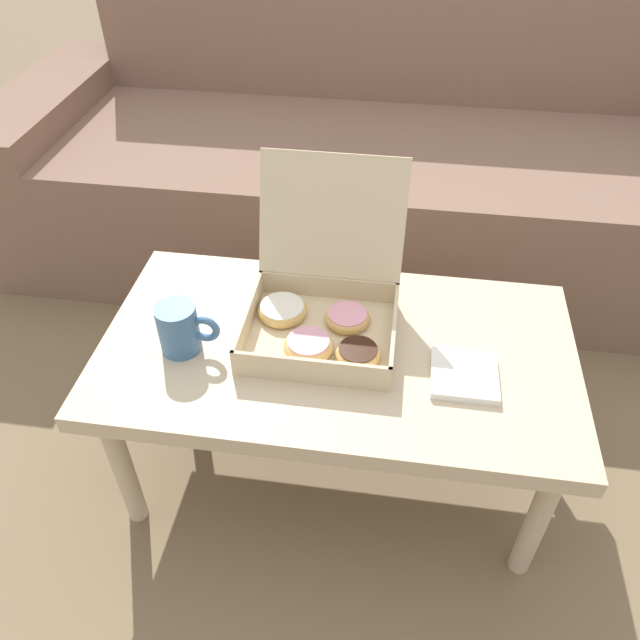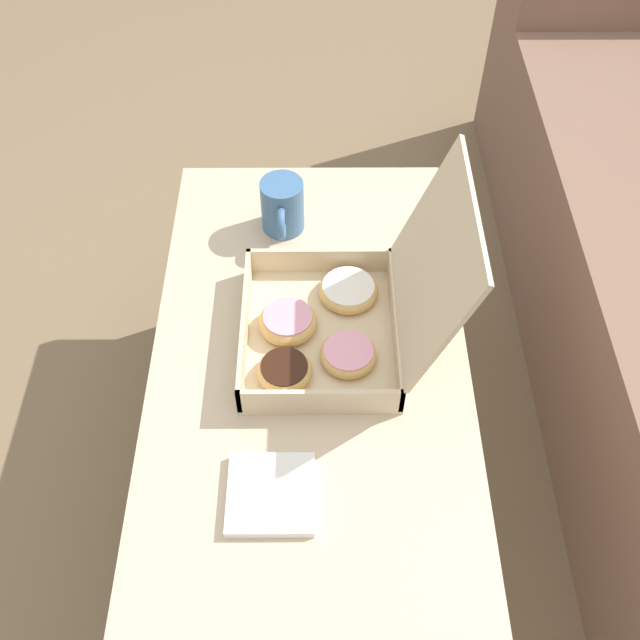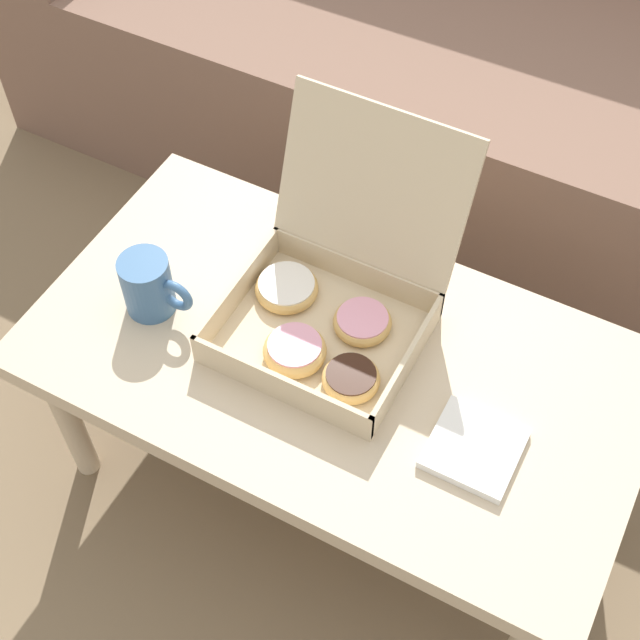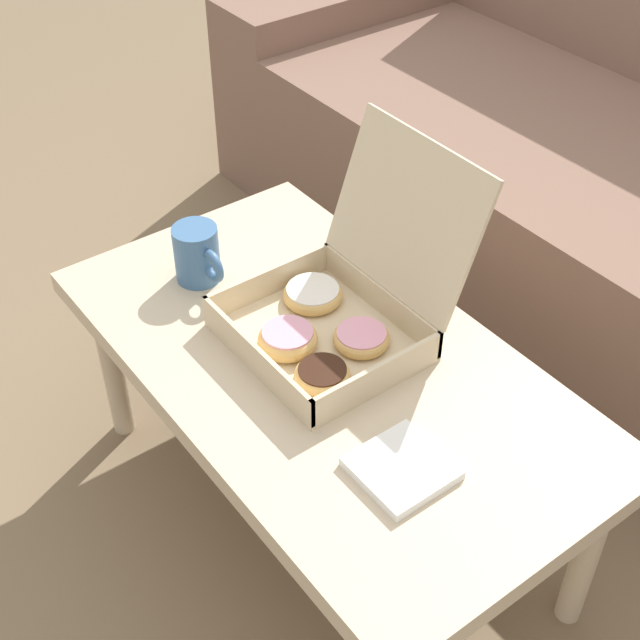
{
  "view_description": "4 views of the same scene",
  "coord_description": "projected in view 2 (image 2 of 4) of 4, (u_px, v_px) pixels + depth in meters",
  "views": [
    {
      "loc": [
        0.1,
        -1.09,
        1.3
      ],
      "look_at": [
        -0.04,
        -0.14,
        0.46
      ],
      "focal_mm": 35.0,
      "sensor_mm": 36.0,
      "label": 1
    },
    {
      "loc": [
        0.75,
        -0.14,
        1.44
      ],
      "look_at": [
        -0.04,
        -0.14,
        0.46
      ],
      "focal_mm": 42.0,
      "sensor_mm": 36.0,
      "label": 2
    },
    {
      "loc": [
        0.36,
        -0.88,
        1.57
      ],
      "look_at": [
        -0.04,
        -0.14,
        0.46
      ],
      "focal_mm": 50.0,
      "sensor_mm": 36.0,
      "label": 3
    },
    {
      "loc": [
        0.86,
        -0.81,
        1.41
      ],
      "look_at": [
        -0.04,
        -0.14,
        0.46
      ],
      "focal_mm": 50.0,
      "sensor_mm": 36.0,
      "label": 4
    }
  ],
  "objects": [
    {
      "name": "ground_plane",
      "position": [
        385.0,
        467.0,
        1.59
      ],
      "size": [
        12.0,
        12.0,
        0.0
      ],
      "primitive_type": "plane",
      "color": "#756047"
    },
    {
      "name": "coffee_mug",
      "position": [
        282.0,
        207.0,
        1.43
      ],
      "size": [
        0.13,
        0.08,
        0.11
      ],
      "color": "#3D6693",
      "rests_on": "coffee_table"
    },
    {
      "name": "napkin_stack",
      "position": [
        271.0,
        494.0,
        1.11
      ],
      "size": [
        0.13,
        0.13,
        0.02
      ],
      "color": "white",
      "rests_on": "coffee_table"
    },
    {
      "name": "coffee_table",
      "position": [
        310.0,
        371.0,
        1.31
      ],
      "size": [
        0.98,
        0.54,
        0.41
      ],
      "color": "#C6B293",
      "rests_on": "ground_plane"
    },
    {
      "name": "pastry_box",
      "position": [
        340.0,
        318.0,
        1.26
      ],
      "size": [
        0.31,
        0.36,
        0.31
      ],
      "color": "beige",
      "rests_on": "coffee_table"
    }
  ]
}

